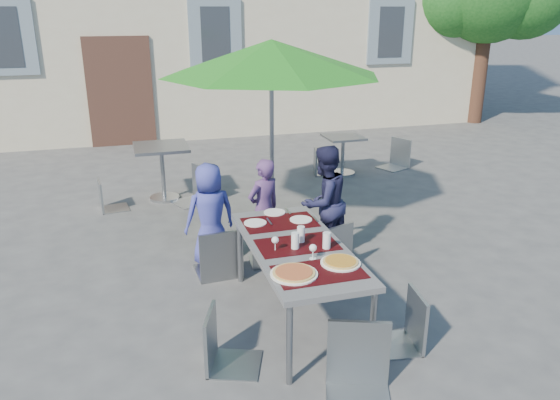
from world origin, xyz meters
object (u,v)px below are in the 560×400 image
object	(u,v)px
child_2	(324,202)
cafe_table_0	(162,161)
child_1	(264,209)
bg_chair_r_0	(194,163)
chair_2	(330,218)
pizza_near_right	(341,262)
bg_chair_r_1	(398,136)
dining_table	(297,250)
chair_1	(268,223)
bg_chair_l_1	(321,146)
chair_0	(218,223)
cafe_table_1	(343,150)
chair_3	(221,307)
patio_umbrella	(271,59)
bg_chair_l_0	(105,177)
child_0	(210,214)
chair_5	(361,321)
chair_4	(408,289)
pizza_near_left	(294,273)

from	to	relation	value
child_2	cafe_table_0	size ratio (longest dim) A/B	1.58
child_1	bg_chair_r_0	distance (m)	2.20
chair_2	cafe_table_0	bearing A→B (deg)	117.74
pizza_near_right	bg_chair_r_1	size ratio (longest dim) A/B	0.34
dining_table	pizza_near_right	size ratio (longest dim) A/B	5.60
chair_1	bg_chair_r_0	distance (m)	2.40
bg_chair_l_1	chair_0	bearing A→B (deg)	-125.75
chair_2	cafe_table_1	world-z (taller)	chair_2
chair_2	bg_chair_r_1	size ratio (longest dim) A/B	1.06
chair_3	patio_umbrella	world-z (taller)	patio_umbrella
pizza_near_right	bg_chair_l_0	xyz separation A→B (m)	(-1.90, 3.97, -0.29)
child_0	chair_1	size ratio (longest dim) A/B	1.32
chair_5	bg_chair_r_0	xyz separation A→B (m)	(-0.55, 4.65, -0.04)
chair_1	cafe_table_0	distance (m)	2.74
chair_0	chair_4	distance (m)	2.13
dining_table	chair_4	size ratio (longest dim) A/B	2.01
cafe_table_1	bg_chair_l_0	bearing A→B (deg)	-169.52
pizza_near_left	chair_2	world-z (taller)	chair_2
chair_0	bg_chair_r_0	size ratio (longest dim) A/B	1.04
dining_table	bg_chair_r_0	world-z (taller)	bg_chair_r_0
child_0	bg_chair_r_1	world-z (taller)	child_0
child_2	patio_umbrella	bearing A→B (deg)	-101.49
chair_2	chair_4	world-z (taller)	chair_2
child_1	chair_0	world-z (taller)	child_1
dining_table	cafe_table_1	world-z (taller)	dining_table
chair_3	dining_table	bearing A→B (deg)	32.39
chair_5	chair_4	bearing A→B (deg)	36.51
dining_table	bg_chair_l_1	bearing A→B (deg)	66.93
chair_0	bg_chair_l_0	distance (m)	2.73
cafe_table_1	bg_chair_r_0	bearing A→B (deg)	-164.99
chair_5	patio_umbrella	world-z (taller)	patio_umbrella
bg_chair_l_0	patio_umbrella	bearing A→B (deg)	-27.48
chair_1	chair_3	bearing A→B (deg)	-116.53
dining_table	chair_4	world-z (taller)	chair_4
child_0	bg_chair_r_0	size ratio (longest dim) A/B	1.15
bg_chair_l_1	bg_chair_l_0	bearing A→B (deg)	-166.73
pizza_near_right	chair_1	size ratio (longest dim) A/B	0.38
child_2	cafe_table_0	xyz separation A→B (m)	(-1.59, 2.53, -0.06)
child_2	cafe_table_1	bearing A→B (deg)	-141.07
dining_table	pizza_near_right	xyz separation A→B (m)	(0.22, -0.47, 0.07)
chair_3	cafe_table_1	distance (m)	5.59
chair_1	bg_chair_l_1	size ratio (longest dim) A/B	1.04
child_1	patio_umbrella	size ratio (longest dim) A/B	0.43
pizza_near_right	chair_3	world-z (taller)	chair_3
child_0	chair_4	distance (m)	2.44
bg_chair_r_1	chair_4	bearing A→B (deg)	-117.10
bg_chair_r_0	child_0	bearing A→B (deg)	-93.11
chair_2	chair_4	size ratio (longest dim) A/B	1.13
child_1	chair_5	bearing A→B (deg)	67.37
child_0	cafe_table_0	xyz separation A→B (m)	(-0.32, 2.34, 0.02)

